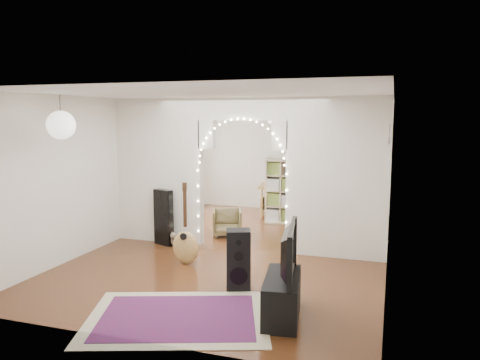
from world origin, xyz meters
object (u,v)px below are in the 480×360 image
(acoustic_guitar, at_px, (185,234))
(dining_table, at_px, (285,188))
(dining_chair_left, at_px, (227,223))
(dining_chair_right, at_px, (272,207))
(media_console, at_px, (282,297))
(bookcase, at_px, (297,192))
(floor_speaker, at_px, (238,260))

(acoustic_guitar, bearing_deg, dining_table, 71.38)
(dining_chair_left, bearing_deg, dining_chair_right, 59.18)
(media_console, distance_m, bookcase, 5.01)
(bookcase, bearing_deg, floor_speaker, -99.49)
(acoustic_guitar, xyz_separation_m, media_console, (1.94, -1.50, -0.24))
(media_console, height_order, bookcase, bookcase)
(media_console, height_order, dining_chair_right, media_console)
(floor_speaker, distance_m, bookcase, 4.22)
(acoustic_guitar, height_order, dining_chair_left, acoustic_guitar)
(dining_chair_left, relative_size, dining_chair_right, 1.20)
(media_console, bearing_deg, floor_speaker, 128.89)
(media_console, relative_size, dining_chair_left, 1.70)
(media_console, relative_size, dining_chair_right, 2.03)
(dining_table, bearing_deg, dining_chair_right, 169.66)
(dining_chair_right, bearing_deg, acoustic_guitar, -96.61)
(acoustic_guitar, xyz_separation_m, dining_table, (0.74, 4.02, 0.19))
(floor_speaker, bearing_deg, dining_chair_left, 92.46)
(floor_speaker, relative_size, bookcase, 0.58)
(floor_speaker, relative_size, media_console, 0.83)
(bookcase, distance_m, dining_table, 0.71)
(dining_chair_left, bearing_deg, bookcase, 33.09)
(acoustic_guitar, xyz_separation_m, bookcase, (1.14, 3.43, 0.23))
(dining_chair_right, bearing_deg, bookcase, -40.56)
(acoustic_guitar, bearing_deg, media_console, -45.91)
(bookcase, bearing_deg, dining_chair_right, 130.51)
(media_console, xyz_separation_m, bookcase, (-0.80, 4.93, 0.47))
(acoustic_guitar, relative_size, floor_speaker, 1.35)
(acoustic_guitar, height_order, dining_chair_right, acoustic_guitar)
(floor_speaker, distance_m, dining_chair_right, 4.88)
(bookcase, relative_size, dining_chair_left, 2.44)
(dining_chair_left, bearing_deg, acoustic_guitar, -111.20)
(dining_table, xyz_separation_m, dining_chair_left, (-0.71, -2.10, -0.41))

